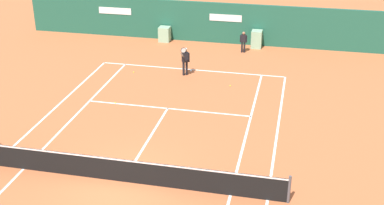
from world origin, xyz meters
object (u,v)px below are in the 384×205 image
(tennis_ball_near_service_line, at_px, (115,103))
(ball_kid_right_post, at_px, (243,41))
(tennis_ball_by_sideline, at_px, (134,72))
(player_on_baseline, at_px, (185,59))
(tennis_ball_mid_court, at_px, (230,86))

(tennis_ball_near_service_line, bearing_deg, ball_kid_right_post, 59.99)
(tennis_ball_near_service_line, distance_m, tennis_ball_by_sideline, 4.14)
(tennis_ball_near_service_line, bearing_deg, player_on_baseline, 60.32)
(tennis_ball_near_service_line, distance_m, tennis_ball_mid_court, 6.17)
(player_on_baseline, relative_size, ball_kid_right_post, 1.34)
(ball_kid_right_post, height_order, tennis_ball_near_service_line, ball_kid_right_post)
(player_on_baseline, height_order, tennis_ball_near_service_line, player_on_baseline)
(tennis_ball_near_service_line, bearing_deg, tennis_ball_by_sideline, 96.00)
(player_on_baseline, xyz_separation_m, tennis_ball_by_sideline, (-2.93, -0.26, -0.91))
(player_on_baseline, bearing_deg, tennis_ball_mid_court, 131.79)
(ball_kid_right_post, distance_m, tennis_ball_mid_court, 5.62)
(ball_kid_right_post, xyz_separation_m, tennis_ball_near_service_line, (-5.15, -8.92, -0.74))
(ball_kid_right_post, xyz_separation_m, tennis_ball_mid_court, (0.03, -5.57, -0.74))
(ball_kid_right_post, relative_size, tennis_ball_by_sideline, 19.74)
(tennis_ball_by_sideline, height_order, tennis_ball_mid_court, same)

